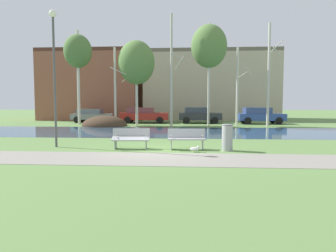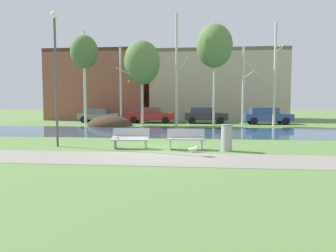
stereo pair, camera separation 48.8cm
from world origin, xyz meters
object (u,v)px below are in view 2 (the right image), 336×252
object	(u,v)px
trash_bin	(227,137)
parked_wagon_fourth_blue	(266,115)
streetlamp	(55,58)
parked_hatch_third_dark	(205,115)
bench_right	(186,138)
bench_left	(131,138)
parked_van_nearest_grey	(99,115)
parked_sedan_second_red	(150,115)
seagull	(193,149)

from	to	relation	value
trash_bin	parked_wagon_fourth_blue	world-z (taller)	parked_wagon_fourth_blue
streetlamp	parked_hatch_third_dark	world-z (taller)	streetlamp
bench_right	parked_hatch_third_dark	world-z (taller)	parked_hatch_third_dark
bench_right	parked_hatch_third_dark	distance (m)	16.70
bench_left	parked_wagon_fourth_blue	bearing A→B (deg)	61.10
parked_van_nearest_grey	parked_sedan_second_red	size ratio (longest dim) A/B	0.89
bench_left	parked_sedan_second_red	distance (m)	16.77
streetlamp	parked_hatch_third_dark	xyz separation A→B (m)	(6.80, 16.38, -3.13)
bench_left	parked_van_nearest_grey	distance (m)	18.48
trash_bin	streetlamp	bearing A→B (deg)	175.85
trash_bin	parked_wagon_fourth_blue	size ratio (longest dim) A/B	0.25
seagull	streetlamp	bearing A→B (deg)	170.60
bench_left	trash_bin	distance (m)	4.06
seagull	parked_wagon_fourth_blue	distance (m)	18.09
trash_bin	parked_sedan_second_red	size ratio (longest dim) A/B	0.24
bench_left	trash_bin	bearing A→B (deg)	-3.60
streetlamp	parked_sedan_second_red	distance (m)	16.72
streetlamp	seagull	bearing A→B (deg)	-9.40
seagull	parked_hatch_third_dark	distance (m)	17.42
bench_right	parked_wagon_fourth_blue	bearing A→B (deg)	67.96
parked_wagon_fourth_blue	parked_sedan_second_red	bearing A→B (deg)	177.83
parked_van_nearest_grey	parked_sedan_second_red	world-z (taller)	parked_sedan_second_red
streetlamp	parked_van_nearest_grey	xyz separation A→B (m)	(-3.71, 16.75, -3.21)
bench_left	bench_right	distance (m)	2.39
seagull	parked_van_nearest_grey	bearing A→B (deg)	119.01
bench_left	seagull	xyz separation A→B (m)	(2.72, -0.73, -0.34)
trash_bin	bench_left	bearing A→B (deg)	176.40
bench_right	parked_van_nearest_grey	xyz separation A→B (m)	(-9.53, 17.04, 0.25)
parked_wagon_fourth_blue	streetlamp	bearing A→B (deg)	-127.85
bench_right	parked_van_nearest_grey	world-z (taller)	parked_van_nearest_grey
bench_right	trash_bin	world-z (taller)	trash_bin
bench_left	parked_sedan_second_red	size ratio (longest dim) A/B	0.35
streetlamp	parked_hatch_third_dark	bearing A→B (deg)	67.45
seagull	streetlamp	size ratio (longest dim) A/B	0.07
bench_right	trash_bin	bearing A→B (deg)	-8.71
streetlamp	parked_wagon_fourth_blue	world-z (taller)	streetlamp
parked_sedan_second_red	parked_hatch_third_dark	xyz separation A→B (m)	(5.33, 0.02, -0.00)
bench_left	streetlamp	distance (m)	4.88
parked_sedan_second_red	trash_bin	bearing A→B (deg)	-70.42
bench_left	seagull	distance (m)	2.83
streetlamp	parked_sedan_second_red	size ratio (longest dim) A/B	1.29
seagull	streetlamp	distance (m)	7.29
seagull	parked_sedan_second_red	bearing A→B (deg)	105.06
parked_wagon_fourth_blue	bench_right	bearing A→B (deg)	-112.04
trash_bin	parked_wagon_fourth_blue	bearing A→B (deg)	73.42
bench_right	parked_sedan_second_red	distance (m)	17.21
parked_wagon_fourth_blue	parked_hatch_third_dark	bearing A→B (deg)	175.58
bench_right	parked_sedan_second_red	bearing A→B (deg)	104.64
streetlamp	parked_wagon_fourth_blue	xyz separation A→B (m)	(12.39, 15.94, -3.13)
parked_sedan_second_red	parked_van_nearest_grey	bearing A→B (deg)	175.64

